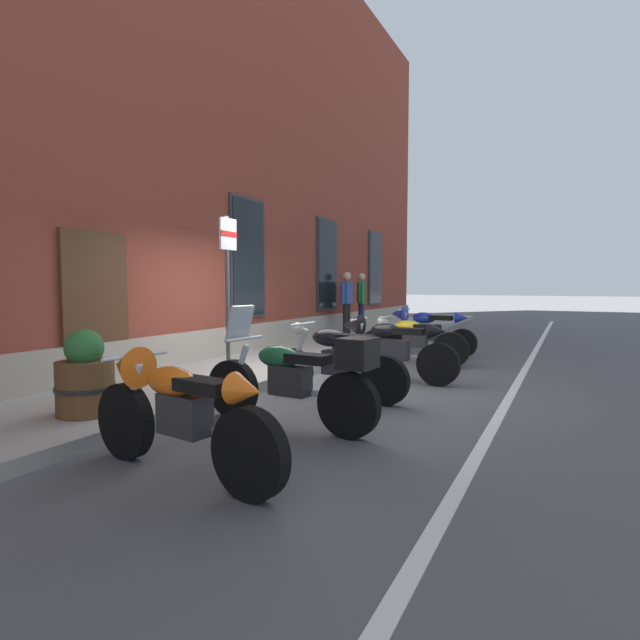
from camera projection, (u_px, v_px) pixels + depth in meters
The scene contains 14 objects.
ground_plane at pixel (294, 381), 8.00m from camera, with size 140.00×140.00×0.00m, color #4C4C4F.
sidewalk at pixel (237, 371), 8.48m from camera, with size 32.61×2.21×0.16m, color gray.
lane_stripe at pixel (507, 402), 6.56m from camera, with size 32.61×0.12×0.01m, color silver.
brick_pub_facade at pixel (53, 102), 10.12m from camera, with size 26.61×6.81×10.44m.
motorcycle_orange_sport at pixel (174, 407), 4.03m from camera, with size 0.65×2.16×1.01m.
motorcycle_green_touring at pixel (295, 378), 5.34m from camera, with size 0.63×2.20×1.31m.
motorcycle_black_naked at pixel (335, 362), 6.74m from camera, with size 0.62×2.06×1.02m.
motorcycle_black_sport at pixel (387, 345), 8.00m from camera, with size 0.62×2.16×1.05m.
motorcycle_yellow_naked at pixel (412, 341), 9.58m from camera, with size 0.62×2.11×0.93m.
motorcycle_blue_sport at pixel (424, 329), 11.02m from camera, with size 0.62×2.12×1.07m.
pedestrian_blue_top at pixel (347, 299), 13.87m from camera, with size 0.59×0.23×1.73m.
pedestrian_striped_shirt at pixel (361, 299), 14.71m from camera, with size 0.52×0.38×1.73m.
parking_sign at pixel (228, 275), 7.11m from camera, with size 0.36×0.07×2.34m.
barrel_planter at pixel (85, 379), 5.34m from camera, with size 0.62×0.62×0.92m.
Camera 1 is at (-6.88, -3.92, 1.54)m, focal length 28.21 mm.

